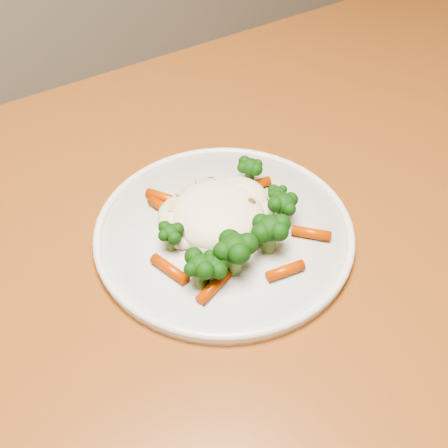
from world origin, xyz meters
The scene contains 3 objects.
dining_table centered at (0.11, 0.32, 0.66)m, with size 1.29×0.87×0.75m.
plate centered at (0.03, 0.34, 0.76)m, with size 0.30×0.30×0.01m, color white.
meal centered at (0.03, 0.33, 0.78)m, with size 0.19×0.20×0.05m.
Camera 1 is at (-0.21, -0.04, 1.22)m, focal length 45.00 mm.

